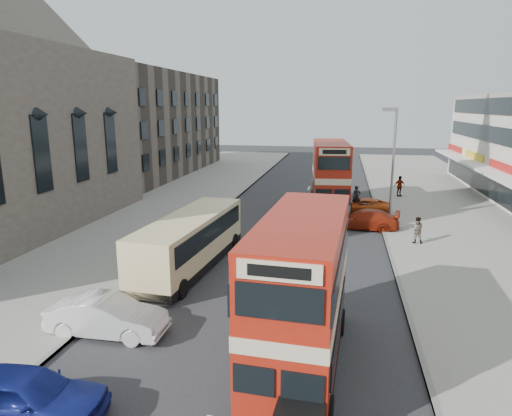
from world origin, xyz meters
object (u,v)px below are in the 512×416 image
Objects in this scene: coach at (190,240)px; car_right_a at (364,219)px; pedestrian_far at (399,186)px; street_lamp at (392,158)px; car_right_b at (363,206)px; bus_main at (302,293)px; car_left_front at (107,316)px; cyclist at (356,204)px; car_left_near at (24,396)px; bus_second at (330,175)px; pedestrian_near at (417,230)px.

coach is 13.10m from car_right_a.
car_right_a is 2.47× the size of pedestrian_far.
car_right_b is at bearing 112.33° from street_lamp.
street_lamp is 0.92× the size of bus_main.
coach is at bearing -5.59° from car_left_front.
bus_main is 4.12× the size of cyclist.
street_lamp reaches higher than car_left_near.
bus_second is at bearing -18.24° from car_left_front.
car_left_near is at bearing 70.24° from bus_second.
coach is at bearing -7.12° from car_left_near.
bus_main reaches higher than car_right_a.
cyclist is at bearing 62.68° from coach.
car_left_near reaches higher than car_right_b.
bus_second reaches higher than pedestrian_near.
bus_main is at bearing -129.43° from pedestrian_far.
car_right_b is 8.28m from pedestrian_near.
bus_main is 2.06× the size of car_right_b.
bus_second is 10.64m from pedestrian_near.
cyclist is at bearing -147.97° from pedestrian_far.
pedestrian_near reaches higher than car_right_b.
car_left_front is at bearing -23.60° from car_right_b.
pedestrian_far reaches higher than car_right_b.
street_lamp is 1.86× the size of car_left_front.
street_lamp is at bearing -33.64° from car_left_front.
car_right_b is at bearing -25.36° from car_left_near.
car_right_a is 4.32m from pedestrian_near.
car_right_a is at bearing -154.50° from street_lamp.
bus_main is at bearing 68.04° from pedestrian_near.
bus_main is 23.10m from bus_second.
coach is 2.23× the size of car_left_front.
cyclist is at bearing -24.00° from car_left_front.
pedestrian_near is at bearing -119.63° from pedestrian_far.
pedestrian_far is (6.12, 5.66, -1.67)m from bus_second.
bus_second reaches higher than car_left_near.
street_lamp reaches higher than bus_second.
bus_second is 28.09m from car_left_near.
street_lamp reaches higher than coach.
cyclist is (-3.99, -6.69, -0.35)m from pedestrian_far.
bus_second is 5.89× the size of pedestrian_near.
bus_second reaches higher than pedestrian_far.
car_left_near is 23.40m from car_right_a.
cyclist reaches higher than car_left_front.
car_right_b is (2.77, 21.94, -1.93)m from bus_main.
car_right_b is 2.00× the size of cyclist.
bus_second is at bearing 148.89° from cyclist.
street_lamp is at bearing -127.35° from pedestrian_far.
coach is 2.10× the size of car_right_a.
coach is at bearing -36.74° from car_right_a.
car_left_near is 1.00× the size of car_left_front.
car_left_front is at bearing -123.38° from street_lamp.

